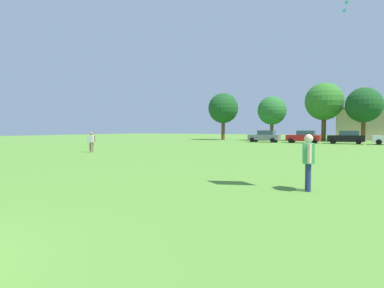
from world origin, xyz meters
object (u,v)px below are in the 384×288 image
parked_car_black_2 (347,137)px  tree_far_left (223,108)px  parked_car_gray_0 (265,136)px  tree_center (324,102)px  parked_car_red_1 (304,137)px  bystander_near_trees (91,140)px  tree_right (364,105)px  adult_bystander (308,157)px  tree_left (272,111)px

parked_car_black_2 → tree_far_left: 21.47m
parked_car_gray_0 → tree_center: bearing=-127.3°
parked_car_red_1 → tree_center: tree_center is taller
tree_center → bystander_near_trees: bearing=-111.0°
bystander_near_trees → parked_car_black_2: size_ratio=0.38×
parked_car_black_2 → tree_center: size_ratio=0.47×
parked_car_gray_0 → tree_right: (12.40, 7.60, 4.48)m
bystander_near_trees → parked_car_red_1: (12.19, 26.39, -0.13)m
adult_bystander → parked_car_black_2: size_ratio=0.41×
tree_center → tree_right: bearing=-14.3°
adult_bystander → tree_right: (1.10, 43.09, 4.30)m
tree_right → adult_bystander: bearing=-91.5°
bystander_near_trees → tree_far_left: 33.52m
parked_car_black_2 → tree_center: (-3.76, 9.33, 5.29)m
tree_left → adult_bystander: bearing=-74.1°
parked_car_black_2 → bystander_near_trees: bearing=56.4°
bystander_near_trees → tree_far_left: tree_far_left is taller
bystander_near_trees → parked_car_black_2: (17.42, 26.22, -0.13)m
parked_car_gray_0 → parked_car_black_2: 10.64m
bystander_near_trees → parked_car_gray_0: 27.39m
bystander_near_trees → tree_left: size_ratio=0.23×
tree_center → tree_right: tree_center is taller
bystander_near_trees → parked_car_black_2: 31.48m
bystander_near_trees → parked_car_red_1: size_ratio=0.38×
tree_far_left → tree_right: bearing=2.7°
parked_car_red_1 → tree_far_left: 16.70m
parked_car_red_1 → parked_car_black_2: (5.23, -0.16, 0.00)m
tree_left → tree_right: bearing=1.8°
parked_car_gray_0 → tree_left: (-0.84, 7.19, 4.00)m
parked_car_black_2 → tree_far_left: tree_far_left is taller
parked_car_red_1 → tree_right: size_ratio=0.54×
tree_far_left → parked_car_red_1: bearing=-24.8°
tree_far_left → tree_center: bearing=8.6°
tree_far_left → adult_bystander: bearing=-64.1°
bystander_near_trees → adult_bystander: bearing=147.9°
bystander_near_trees → tree_center: (13.66, 35.55, 5.17)m
tree_far_left → tree_left: size_ratio=1.12×
bystander_near_trees → tree_left: tree_left is taller
parked_car_red_1 → tree_left: size_ratio=0.60×
parked_car_gray_0 → tree_left: tree_left is taller
parked_car_red_1 → parked_car_black_2: bearing=178.2°
tree_left → parked_car_black_2: bearing=-33.2°
adult_bystander → bystander_near_trees: (-18.09, 8.95, -0.05)m
tree_far_left → tree_center: tree_center is taller
parked_car_black_2 → tree_center: tree_center is taller
parked_car_gray_0 → parked_car_red_1: (5.40, -0.15, 0.00)m
tree_center → tree_left: bearing=-166.6°
tree_far_left → tree_center: size_ratio=0.88×
parked_car_red_1 → tree_left: 10.43m
bystander_near_trees → parked_car_gray_0: parked_car_gray_0 is taller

